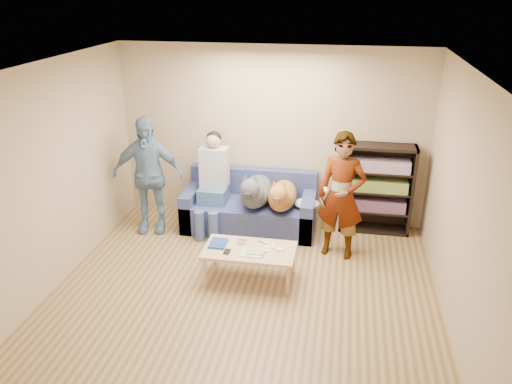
% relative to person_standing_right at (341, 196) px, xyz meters
% --- Properties ---
extents(ground, '(5.00, 5.00, 0.00)m').
position_rel_person_standing_right_xyz_m(ground, '(-1.06, -1.51, -0.84)').
color(ground, brown).
rests_on(ground, ground).
extents(ceiling, '(5.00, 5.00, 0.00)m').
position_rel_person_standing_right_xyz_m(ceiling, '(-1.06, -1.51, 1.76)').
color(ceiling, white).
rests_on(ceiling, ground).
extents(wall_back, '(4.50, 0.00, 4.50)m').
position_rel_person_standing_right_xyz_m(wall_back, '(-1.06, 0.99, 0.46)').
color(wall_back, tan).
rests_on(wall_back, ground).
extents(wall_left, '(0.00, 5.00, 5.00)m').
position_rel_person_standing_right_xyz_m(wall_left, '(-3.31, -1.51, 0.46)').
color(wall_left, tan).
rests_on(wall_left, ground).
extents(wall_right, '(0.00, 5.00, 5.00)m').
position_rel_person_standing_right_xyz_m(wall_right, '(1.19, -1.51, 0.46)').
color(wall_right, tan).
rests_on(wall_right, ground).
extents(blanket, '(0.36, 0.30, 0.12)m').
position_rel_person_standing_right_xyz_m(blanket, '(-0.47, 0.48, -0.35)').
color(blanket, silver).
rests_on(blanket, sofa).
extents(person_standing_right, '(0.68, 0.52, 1.69)m').
position_rel_person_standing_right_xyz_m(person_standing_right, '(0.00, 0.00, 0.00)').
color(person_standing_right, gray).
rests_on(person_standing_right, ground).
extents(person_standing_left, '(1.05, 0.56, 1.70)m').
position_rel_person_standing_right_xyz_m(person_standing_left, '(-2.72, 0.25, 0.01)').
color(person_standing_left, '#7498BA').
rests_on(person_standing_left, ground).
extents(held_controller, '(0.05, 0.12, 0.03)m').
position_rel_person_standing_right_xyz_m(held_controller, '(-0.20, -0.20, 0.16)').
color(held_controller, silver).
rests_on(held_controller, person_standing_right).
extents(notebook_blue, '(0.20, 0.26, 0.03)m').
position_rel_person_standing_right_xyz_m(notebook_blue, '(-1.44, -0.77, -0.41)').
color(notebook_blue, navy).
rests_on(notebook_blue, coffee_table).
extents(papers, '(0.26, 0.20, 0.02)m').
position_rel_person_standing_right_xyz_m(papers, '(-0.99, -0.92, -0.42)').
color(papers, white).
rests_on(papers, coffee_table).
extents(magazine, '(0.22, 0.17, 0.01)m').
position_rel_person_standing_right_xyz_m(magazine, '(-0.96, -0.90, -0.40)').
color(magazine, '#B6AE92').
rests_on(magazine, coffee_table).
extents(camera_silver, '(0.11, 0.06, 0.05)m').
position_rel_person_standing_right_xyz_m(camera_silver, '(-1.16, -0.70, -0.40)').
color(camera_silver, '#ADADB1').
rests_on(camera_silver, coffee_table).
extents(controller_a, '(0.04, 0.13, 0.03)m').
position_rel_person_standing_right_xyz_m(controller_a, '(-0.76, -0.72, -0.41)').
color(controller_a, white).
rests_on(controller_a, coffee_table).
extents(controller_b, '(0.09, 0.06, 0.03)m').
position_rel_person_standing_right_xyz_m(controller_b, '(-0.68, -0.80, -0.41)').
color(controller_b, white).
rests_on(controller_b, coffee_table).
extents(headphone_cup_a, '(0.07, 0.07, 0.02)m').
position_rel_person_standing_right_xyz_m(headphone_cup_a, '(-0.84, -0.84, -0.41)').
color(headphone_cup_a, white).
rests_on(headphone_cup_a, coffee_table).
extents(headphone_cup_b, '(0.07, 0.07, 0.02)m').
position_rel_person_standing_right_xyz_m(headphone_cup_b, '(-0.84, -0.76, -0.41)').
color(headphone_cup_b, white).
rests_on(headphone_cup_b, coffee_table).
extents(pen_orange, '(0.13, 0.06, 0.01)m').
position_rel_person_standing_right_xyz_m(pen_orange, '(-1.06, -0.98, -0.42)').
color(pen_orange, orange).
rests_on(pen_orange, coffee_table).
extents(pen_black, '(0.13, 0.08, 0.01)m').
position_rel_person_standing_right_xyz_m(pen_black, '(-0.92, -0.64, -0.42)').
color(pen_black, black).
rests_on(pen_black, coffee_table).
extents(wallet, '(0.07, 0.12, 0.02)m').
position_rel_person_standing_right_xyz_m(wallet, '(-1.29, -0.94, -0.42)').
color(wallet, black).
rests_on(wallet, coffee_table).
extents(sofa, '(1.90, 0.85, 0.82)m').
position_rel_person_standing_right_xyz_m(sofa, '(-1.31, 0.59, -0.56)').
color(sofa, '#515B93').
rests_on(sofa, ground).
extents(person_seated, '(0.40, 0.73, 1.47)m').
position_rel_person_standing_right_xyz_m(person_seated, '(-1.83, 0.46, -0.07)').
color(person_seated, '#456898').
rests_on(person_seated, sofa).
extents(dog_gray, '(0.44, 1.26, 0.63)m').
position_rel_person_standing_right_xyz_m(dog_gray, '(-1.20, 0.41, -0.19)').
color(dog_gray, '#50515A').
rests_on(dog_gray, sofa).
extents(dog_tan, '(0.40, 1.16, 0.57)m').
position_rel_person_standing_right_xyz_m(dog_tan, '(-0.82, 0.37, -0.21)').
color(dog_tan, '#B48437').
rests_on(dog_tan, sofa).
extents(coffee_table, '(1.10, 0.60, 0.42)m').
position_rel_person_standing_right_xyz_m(coffee_table, '(-1.04, -0.82, -0.47)').
color(coffee_table, '#D7B084').
rests_on(coffee_table, ground).
extents(bookshelf, '(1.00, 0.34, 1.30)m').
position_rel_person_standing_right_xyz_m(bookshelf, '(0.49, 0.82, -0.16)').
color(bookshelf, black).
rests_on(bookshelf, ground).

